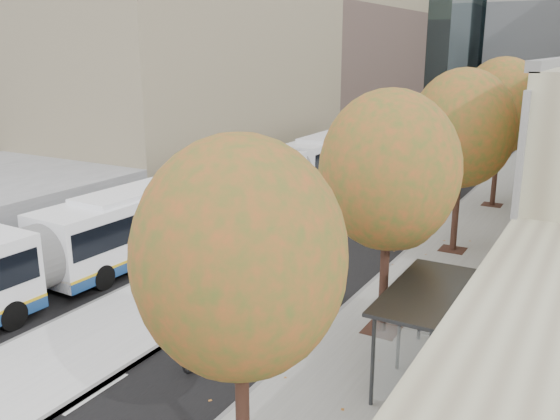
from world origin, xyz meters
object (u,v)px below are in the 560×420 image
Objects in this scene: bus_shelter at (433,306)px; bus_near at (66,248)px; cyclist at (203,341)px; bus_far at (302,166)px; distant_car at (431,128)px.

bus_near reaches higher than bus_shelter.
bus_shelter is at bearing 29.70° from cyclist.
cyclist is at bearing -70.74° from bus_far.
cyclist is (-5.78, -2.41, -1.41)m from bus_shelter.
bus_near is 4.23× the size of distant_car.
distant_car is (-7.61, 49.73, -0.07)m from cyclist.
bus_shelter is 2.10× the size of cyclist.
bus_shelter is 1.06× the size of distant_car.
bus_shelter reaches higher than distant_car.
distant_car is (-0.04, 29.24, -0.87)m from bus_far.
bus_far is 8.30× the size of cyclist.
bus_near is 47.72m from distant_car.
bus_shelter is 13.55m from bus_near.
bus_near is 1.01× the size of bus_far.
bus_near reaches higher than distant_car.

